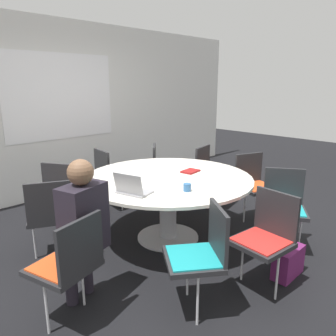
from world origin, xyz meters
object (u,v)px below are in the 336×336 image
(chair_2, at_px, (266,233))
(chair_7, at_px, (111,173))
(chair_5, at_px, (210,171))
(chair_6, at_px, (163,168))
(coffee_cup, at_px, (187,187))
(person_0, at_px, (83,222))
(chair_0, at_px, (69,261))
(chair_8, at_px, (66,189))
(laptop, at_px, (132,189))
(chair_9, at_px, (50,212))
(spiral_notebook, at_px, (190,171))
(chair_1, at_px, (202,250))
(chair_4, at_px, (254,181))
(chair_3, at_px, (284,202))
(handbag, at_px, (288,262))

(chair_2, distance_m, chair_7, 2.53)
(chair_5, relative_size, chair_6, 1.00)
(chair_7, relative_size, coffee_cup, 11.38)
(person_0, bearing_deg, chair_0, -160.96)
(chair_5, height_order, chair_7, same)
(chair_8, distance_m, laptop, 1.27)
(chair_0, height_order, chair_8, same)
(chair_7, xyz_separation_m, chair_9, (-1.27, -0.77, 0.00))
(spiral_notebook, bearing_deg, chair_1, -135.19)
(chair_0, relative_size, laptop, 2.40)
(chair_4, relative_size, coffee_cup, 11.38)
(chair_0, bearing_deg, chair_3, -29.15)
(chair_1, distance_m, handbag, 1.05)
(chair_5, xyz_separation_m, chair_7, (-1.11, 0.92, 0.00))
(chair_3, bearing_deg, chair_0, 43.51)
(chair_9, height_order, person_0, person_0)
(person_0, relative_size, laptop, 3.38)
(chair_1, relative_size, handbag, 2.39)
(chair_9, relative_size, handbag, 2.39)
(handbag, bearing_deg, laptop, 127.73)
(chair_0, height_order, chair_4, same)
(chair_1, xyz_separation_m, chair_4, (1.90, 0.67, 0.00))
(chair_1, bearing_deg, laptop, 34.00)
(chair_8, relative_size, spiral_notebook, 3.78)
(chair_9, xyz_separation_m, person_0, (-0.11, -0.83, 0.19))
(chair_4, height_order, chair_7, same)
(chair_2, xyz_separation_m, chair_4, (1.28, 0.88, 0.00))
(chair_8, height_order, coffee_cup, chair_8)
(chair_6, distance_m, spiral_notebook, 1.14)
(person_0, xyz_separation_m, laptop, (0.62, 0.15, 0.09))
(chair_7, xyz_separation_m, person_0, (-1.38, -1.60, 0.19))
(chair_5, xyz_separation_m, chair_6, (-0.38, 0.60, 0.00))
(chair_5, height_order, person_0, person_0)
(chair_5, bearing_deg, chair_3, 58.01)
(chair_2, relative_size, chair_5, 1.00)
(chair_7, bearing_deg, chair_1, -11.16)
(chair_4, xyz_separation_m, chair_9, (-2.37, 0.88, 0.00))
(chair_4, bearing_deg, chair_1, 40.34)
(chair_3, distance_m, spiral_notebook, 1.09)
(spiral_notebook, relative_size, coffee_cup, 3.01)
(chair_6, height_order, chair_8, same)
(chair_4, xyz_separation_m, person_0, (-2.48, 0.05, 0.19))
(chair_3, height_order, person_0, person_0)
(chair_4, relative_size, chair_6, 1.00)
(laptop, xyz_separation_m, spiral_notebook, (0.98, 0.13, -0.04))
(chair_1, relative_size, chair_4, 1.00)
(chair_0, xyz_separation_m, chair_3, (2.23, -0.55, 0.00))
(chair_6, relative_size, coffee_cup, 11.38)
(chair_0, distance_m, chair_9, 1.02)
(chair_1, height_order, person_0, person_0)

